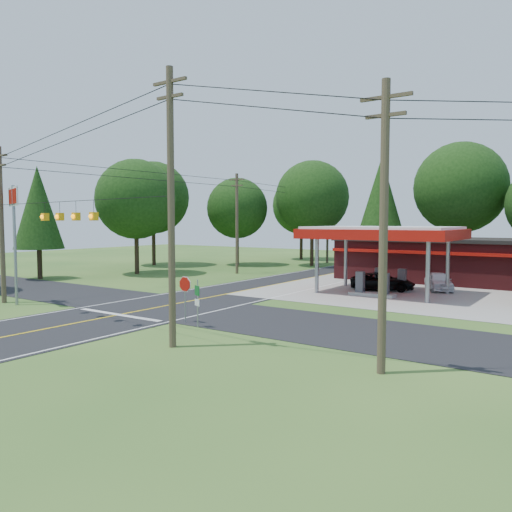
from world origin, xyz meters
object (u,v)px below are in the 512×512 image
Objects in this scene: suv_car at (382,282)px; octagonal_stop_sign at (185,288)px; sedan_car at (439,281)px; big_stop_sign at (14,215)px; gas_canopy at (382,235)px.

suv_car is 1.96× the size of octagonal_stop_sign.
big_stop_sign is at bearing -158.47° from sedan_car.
suv_car is at bearing -170.67° from sedan_car.
big_stop_sign is (-16.50, -19.51, 4.97)m from suv_car.
gas_canopy reaches higher than sedan_car.
gas_canopy is 24.80m from big_stop_sign.
suv_car is 0.64× the size of big_stop_sign.
octagonal_stop_sign is at bearing -136.75° from sedan_car.
sedan_car is 21.40m from octagonal_stop_sign.
sedan_car reaches higher than suv_car.
octagonal_stop_sign is at bearing 9.07° from big_stop_sign.
big_stop_sign is 13.22m from octagonal_stop_sign.
gas_canopy is 2.63× the size of sedan_car.
suv_car is (-0.50, 1.50, -3.60)m from gas_canopy.
octagonal_stop_sign is (12.50, 2.00, -3.82)m from big_stop_sign.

